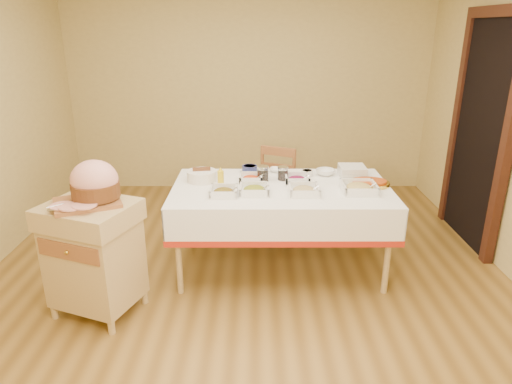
# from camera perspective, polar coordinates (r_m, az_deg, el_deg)

# --- Properties ---
(room_shell) EXTENTS (5.00, 5.00, 5.00)m
(room_shell) POSITION_cam_1_polar(r_m,az_deg,el_deg) (3.39, -1.50, 7.65)
(room_shell) COLOR brown
(room_shell) RESTS_ON ground
(doorway) EXTENTS (0.09, 1.10, 2.20)m
(doorway) POSITION_cam_1_polar(r_m,az_deg,el_deg) (4.80, 26.37, 6.97)
(doorway) COLOR black
(doorway) RESTS_ON ground
(dining_table) EXTENTS (1.82, 1.02, 0.76)m
(dining_table) POSITION_cam_1_polar(r_m,az_deg,el_deg) (3.88, 3.13, -1.57)
(dining_table) COLOR tan
(dining_table) RESTS_ON ground
(butcher_cart) EXTENTS (0.75, 0.69, 0.86)m
(butcher_cart) POSITION_cam_1_polar(r_m,az_deg,el_deg) (3.52, -19.61, -7.12)
(butcher_cart) COLOR tan
(butcher_cart) RESTS_ON ground
(dining_chair) EXTENTS (0.53, 0.52, 0.90)m
(dining_chair) POSITION_cam_1_polar(r_m,az_deg,el_deg) (4.56, 2.08, -0.07)
(dining_chair) COLOR brown
(dining_chair) RESTS_ON ground
(ham_on_board) EXTENTS (0.46, 0.44, 0.31)m
(ham_on_board) POSITION_cam_1_polar(r_m,az_deg,el_deg) (3.35, -19.64, 0.83)
(ham_on_board) COLOR brown
(ham_on_board) RESTS_ON butcher_cart
(serving_dish_a) EXTENTS (0.22, 0.22, 0.09)m
(serving_dish_a) POSITION_cam_1_polar(r_m,az_deg,el_deg) (3.63, -4.07, 0.06)
(serving_dish_a) COLOR white
(serving_dish_a) RESTS_ON dining_table
(serving_dish_b) EXTENTS (0.24, 0.24, 0.10)m
(serving_dish_b) POSITION_cam_1_polar(r_m,az_deg,el_deg) (3.66, -0.20, 0.32)
(serving_dish_b) COLOR white
(serving_dish_b) RESTS_ON dining_table
(serving_dish_c) EXTENTS (0.24, 0.24, 0.10)m
(serving_dish_c) POSITION_cam_1_polar(r_m,az_deg,el_deg) (3.67, 6.02, 0.24)
(serving_dish_c) COLOR white
(serving_dish_c) RESTS_ON dining_table
(serving_dish_d) EXTENTS (0.28, 0.28, 0.10)m
(serving_dish_d) POSITION_cam_1_polar(r_m,az_deg,el_deg) (3.79, 12.74, 0.54)
(serving_dish_d) COLOR white
(serving_dish_d) RESTS_ON dining_table
(serving_dish_e) EXTENTS (0.21, 0.20, 0.09)m
(serving_dish_e) POSITION_cam_1_polar(r_m,az_deg,el_deg) (3.93, -0.65, 1.71)
(serving_dish_e) COLOR white
(serving_dish_e) RESTS_ON dining_table
(serving_dish_f) EXTENTS (0.22, 0.21, 0.10)m
(serving_dish_f) POSITION_cam_1_polar(r_m,az_deg,el_deg) (3.93, 5.16, 1.62)
(serving_dish_f) COLOR white
(serving_dish_f) RESTS_ON dining_table
(small_bowl_left) EXTENTS (0.12, 0.12, 0.05)m
(small_bowl_left) POSITION_cam_1_polar(r_m,az_deg,el_deg) (4.10, -6.99, 2.32)
(small_bowl_left) COLOR white
(small_bowl_left) RESTS_ON dining_table
(small_bowl_mid) EXTENTS (0.14, 0.14, 0.06)m
(small_bowl_mid) POSITION_cam_1_polar(r_m,az_deg,el_deg) (4.20, -0.79, 2.96)
(small_bowl_mid) COLOR navy
(small_bowl_mid) RESTS_ON dining_table
(small_bowl_right) EXTENTS (0.11, 0.11, 0.05)m
(small_bowl_right) POSITION_cam_1_polar(r_m,az_deg,el_deg) (4.11, 6.41, 2.41)
(small_bowl_right) COLOR white
(small_bowl_right) RESTS_ON dining_table
(bowl_white_imported) EXTENTS (0.16, 0.16, 0.03)m
(bowl_white_imported) POSITION_cam_1_polar(r_m,az_deg,el_deg) (4.22, 2.59, 2.77)
(bowl_white_imported) COLOR white
(bowl_white_imported) RESTS_ON dining_table
(bowl_small_imported) EXTENTS (0.22, 0.22, 0.05)m
(bowl_small_imported) POSITION_cam_1_polar(r_m,az_deg,el_deg) (4.16, 8.66, 2.46)
(bowl_small_imported) COLOR white
(bowl_small_imported) RESTS_ON dining_table
(preserve_jar_left) EXTENTS (0.10, 0.10, 0.13)m
(preserve_jar_left) POSITION_cam_1_polar(r_m,az_deg,el_deg) (3.96, 0.86, 2.26)
(preserve_jar_left) COLOR silver
(preserve_jar_left) RESTS_ON dining_table
(preserve_jar_right) EXTENTS (0.09, 0.09, 0.12)m
(preserve_jar_right) POSITION_cam_1_polar(r_m,az_deg,el_deg) (3.98, 3.38, 2.27)
(preserve_jar_right) COLOR silver
(preserve_jar_right) RESTS_ON dining_table
(mustard_bottle) EXTENTS (0.05, 0.05, 0.17)m
(mustard_bottle) POSITION_cam_1_polar(r_m,az_deg,el_deg) (3.82, -4.43, 1.79)
(mustard_bottle) COLOR yellow
(mustard_bottle) RESTS_ON dining_table
(bread_basket) EXTENTS (0.26, 0.26, 0.11)m
(bread_basket) POSITION_cam_1_polar(r_m,az_deg,el_deg) (3.98, -6.79, 2.05)
(bread_basket) COLOR white
(bread_basket) RESTS_ON dining_table
(plate_stack) EXTENTS (0.23, 0.23, 0.10)m
(plate_stack) POSITION_cam_1_polar(r_m,az_deg,el_deg) (4.16, 11.92, 2.56)
(plate_stack) COLOR white
(plate_stack) RESTS_ON dining_table
(brass_platter) EXTENTS (0.35, 0.25, 0.05)m
(brass_platter) POSITION_cam_1_polar(r_m,az_deg,el_deg) (3.96, 13.90, 1.09)
(brass_platter) COLOR gold
(brass_platter) RESTS_ON dining_table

